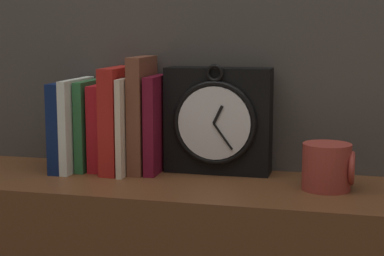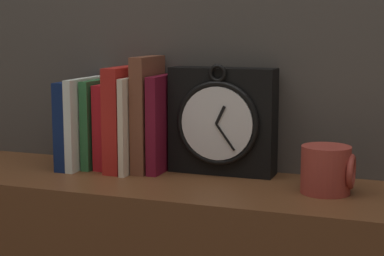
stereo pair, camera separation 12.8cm
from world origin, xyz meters
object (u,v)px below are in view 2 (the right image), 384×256
Objects in this scene: mug at (327,170)px; book_slot5_cream at (136,124)px; book_slot0_navy at (77,124)px; book_slot4_red at (124,119)px; book_slot2_green at (97,123)px; book_slot3_red at (112,126)px; book_slot1_white at (86,123)px; book_slot6_brown at (148,114)px; book_slot7_maroon at (162,124)px; clock at (222,121)px.

book_slot5_cream is at bearing 172.92° from mug.
mug is (0.42, -0.05, -0.06)m from book_slot5_cream.
book_slot4_red reaches higher than book_slot0_navy.
book_slot2_green is at bearing 17.85° from book_slot0_navy.
book_slot4_red is (0.12, 0.01, 0.02)m from book_slot0_navy.
book_slot1_white is at bearing -160.94° from book_slot3_red.
book_slot7_maroon is (0.03, 0.00, -0.02)m from book_slot6_brown.
book_slot4_red is 1.08× the size of book_slot7_maroon.
book_slot2_green reaches higher than mug.
book_slot2_green is 0.93× the size of book_slot7_maroon.
book_slot1_white reaches higher than book_slot0_navy.
book_slot6_brown reaches higher than mug.
book_slot0_navy is 0.14m from book_slot5_cream.
book_slot4_red is 0.06m from book_slot6_brown.
clock is 0.26m from mug.
book_slot4_red is 0.09m from book_slot7_maroon.
book_slot7_maroon is (0.12, -0.00, 0.01)m from book_slot3_red.
clock is at bearing 5.17° from book_slot2_green.
book_slot0_navy is 0.05m from book_slot2_green.
book_slot2_green is at bearing -179.08° from book_slot7_maroon.
book_slot1_white is 2.00× the size of mug.
book_slot7_maroon reaches higher than book_slot0_navy.
book_slot1_white is at bearing -178.62° from book_slot5_cream.
book_slot5_cream is at bearing -14.00° from book_slot3_red.
book_slot1_white is 0.09m from book_slot4_red.
mug is (0.57, -0.05, -0.05)m from book_slot0_navy.
book_slot6_brown is at bearing 10.30° from book_slot4_red.
book_slot1_white is 0.80× the size of book_slot6_brown.
book_slot1_white is (-0.31, -0.04, -0.01)m from clock.
book_slot0_navy is 0.99× the size of book_slot2_green.
book_slot1_white is 0.03m from book_slot2_green.
book_slot0_navy is 0.97× the size of book_slot1_white.
book_slot3_red is at bearing 159.58° from book_slot4_red.
mug is (0.54, -0.05, -0.05)m from book_slot1_white.
clock is at bearing 159.25° from mug.
book_slot1_white is 0.97× the size of book_slot5_cream.
book_slot7_maroon is 0.38m from mug.
book_slot6_brown is (0.17, 0.02, 0.03)m from book_slot0_navy.
book_slot3_red is at bearing 178.97° from book_slot7_maroon.
book_slot5_cream is 0.98× the size of book_slot7_maroon.
clock is 1.21× the size of book_slot2_green.
book_slot6_brown is (0.15, 0.02, 0.02)m from book_slot1_white.
book_slot3_red is (0.03, 0.00, -0.00)m from book_slot2_green.
book_slot4_red is at bearing -172.28° from book_slot7_maroon.
clock is at bearing 6.96° from book_slot0_navy.
book_slot5_cream is 0.83× the size of book_slot6_brown.
book_slot6_brown is 2.50× the size of mug.
book_slot7_maroon is at bearing 169.71° from mug.
clock reaches higher than book_slot2_green.
book_slot2_green is (0.04, 0.01, 0.00)m from book_slot0_navy.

